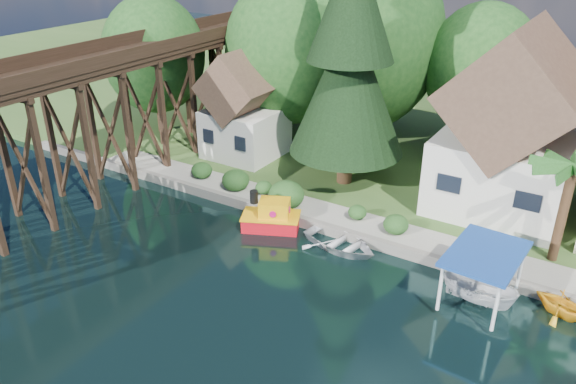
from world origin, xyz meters
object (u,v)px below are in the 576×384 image
at_px(palm_tree, 573,172).
at_px(boat_white_a, 340,241).
at_px(conifer, 350,50).
at_px(house_left, 510,133).
at_px(shed, 245,111).
at_px(tugboat, 272,217).
at_px(boat_canopy, 481,282).
at_px(trestle_bridge, 92,114).
at_px(boat_yellow, 564,302).

relative_size(palm_tree, boat_white_a, 1.29).
distance_m(conifer, boat_white_a, 11.70).
xyz_separation_m(house_left, conifer, (-9.56, -2.01, 4.08)).
relative_size(house_left, shed, 1.40).
bearing_deg(palm_tree, conifer, 167.86).
height_order(conifer, tugboat, conifer).
bearing_deg(tugboat, boat_white_a, 1.82).
distance_m(palm_tree, boat_canopy, 7.03).
height_order(trestle_bridge, palm_tree, trestle_bridge).
xyz_separation_m(conifer, tugboat, (-1.10, -7.14, -8.50)).
height_order(conifer, boat_white_a, conifer).
bearing_deg(trestle_bridge, boat_white_a, 6.20).
bearing_deg(boat_canopy, conifer, 144.18).
height_order(boat_white_a, boat_canopy, boat_canopy).
xyz_separation_m(house_left, shed, (-18.00, -1.50, -1.31)).
distance_m(conifer, tugboat, 11.15).
bearing_deg(trestle_bridge, boat_yellow, 4.08).
bearing_deg(shed, boat_canopy, -23.53).
xyz_separation_m(tugboat, boat_yellow, (15.65, 0.32, -0.04)).
relative_size(palm_tree, boat_canopy, 1.24).
distance_m(shed, boat_white_a, 14.35).
bearing_deg(conifer, boat_white_a, -64.65).
xyz_separation_m(house_left, palm_tree, (3.90, -4.90, 0.29)).
xyz_separation_m(conifer, boat_white_a, (3.32, -7.00, -8.77)).
xyz_separation_m(house_left, boat_yellow, (4.99, -8.83, -4.45)).
distance_m(shed, boat_yellow, 24.34).
height_order(palm_tree, boat_white_a, palm_tree).
xyz_separation_m(palm_tree, boat_white_a, (-10.14, -4.11, -4.98)).
bearing_deg(boat_yellow, conifer, 83.68).
bearing_deg(boat_white_a, trestle_bridge, 106.47).
distance_m(house_left, boat_canopy, 10.84).
height_order(trestle_bridge, tugboat, trestle_bridge).
relative_size(trestle_bridge, conifer, 2.44).
xyz_separation_m(conifer, boat_canopy, (11.06, -7.99, -8.01)).
height_order(house_left, conifer, conifer).
distance_m(house_left, tugboat, 14.72).
xyz_separation_m(conifer, boat_yellow, (14.55, -6.82, -8.54)).
xyz_separation_m(trestle_bridge, palm_tree, (26.90, 5.93, 0.08)).
relative_size(house_left, boat_canopy, 2.41).
bearing_deg(house_left, palm_tree, -51.52).
bearing_deg(boat_white_a, conifer, 35.62).
bearing_deg(conifer, shed, 176.56).
height_order(conifer, boat_canopy, conifer).
height_order(shed, palm_tree, shed).
bearing_deg(boat_canopy, palm_tree, 64.86).
relative_size(palm_tree, boat_yellow, 2.17).
bearing_deg(palm_tree, shed, 171.17).
bearing_deg(house_left, boat_yellow, -60.51).
bearing_deg(trestle_bridge, tugboat, 7.76).
bearing_deg(tugboat, conifer, 81.23).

